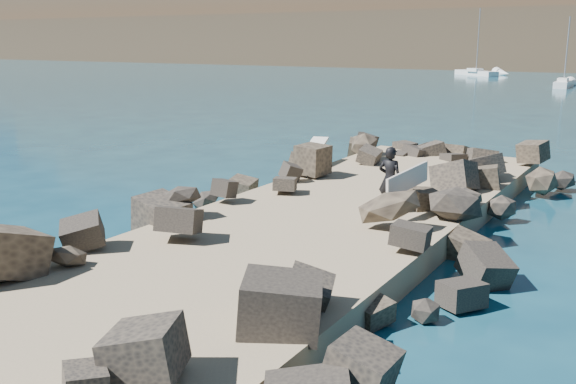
% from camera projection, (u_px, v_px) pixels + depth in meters
% --- Properties ---
extents(ground, '(800.00, 800.00, 0.00)m').
position_uv_depth(ground, '(310.00, 246.00, 14.94)').
color(ground, '#0F384C').
rests_on(ground, ground).
extents(jetty, '(6.00, 26.00, 0.60)m').
position_uv_depth(jetty, '(263.00, 258.00, 13.21)').
color(jetty, '#8C7759').
rests_on(jetty, ground).
extents(riprap_left, '(2.60, 22.00, 1.00)m').
position_uv_depth(riprap_left, '(172.00, 223.00, 15.04)').
color(riprap_left, black).
rests_on(riprap_left, ground).
extents(riprap_right, '(2.60, 22.00, 1.00)m').
position_uv_depth(riprap_right, '(405.00, 267.00, 12.10)').
color(riprap_right, black).
rests_on(riprap_right, ground).
extents(surfboard_resting, '(1.07, 2.23, 0.07)m').
position_uv_depth(surfboard_resting, '(313.00, 152.00, 21.33)').
color(surfboard_resting, white).
rests_on(surfboard_resting, riprap_left).
extents(surfer_with_board, '(0.89, 1.99, 1.61)m').
position_uv_depth(surfer_with_board, '(392.00, 179.00, 15.42)').
color(surfer_with_board, black).
rests_on(surfer_with_board, jetty).
extents(sailboat_e, '(6.94, 5.92, 9.01)m').
position_uv_depth(sailboat_e, '(476.00, 73.00, 87.35)').
color(sailboat_e, silver).
rests_on(sailboat_e, ground).
extents(sailboat_b, '(1.45, 5.85, 7.15)m').
position_uv_depth(sailboat_b, '(564.00, 84.00, 65.27)').
color(sailboat_b, silver).
rests_on(sailboat_b, ground).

